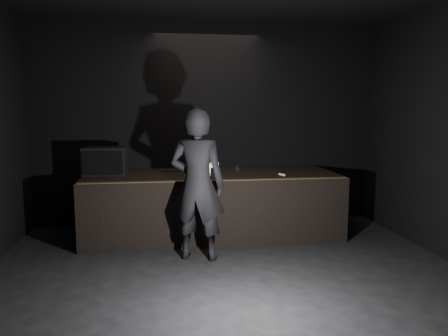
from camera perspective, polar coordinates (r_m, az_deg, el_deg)
name	(u,v)px	position (r m, az deg, el deg)	size (l,w,h in m)	color
ground	(242,309)	(4.69, 2.37, -17.87)	(7.00, 7.00, 0.00)	black
room_walls	(243,109)	(4.24, 2.52, 7.65)	(6.10, 7.10, 3.52)	black
stage_riser	(212,204)	(7.10, -1.59, -4.71)	(4.00, 1.50, 1.00)	black
riser_lip	(217,180)	(6.31, -0.88, -1.60)	(3.92, 0.10, 0.01)	brown
stage_monitor	(105,161)	(7.09, -15.24, 0.87)	(0.68, 0.52, 0.43)	black
cable	(191,171)	(7.29, -4.32, -0.34)	(0.02, 0.02, 0.97)	black
laptop	(210,172)	(6.81, -1.89, -0.54)	(0.32, 0.29, 0.19)	silver
beer_can	(213,174)	(6.43, -1.44, -0.73)	(0.07, 0.07, 0.17)	silver
plastic_cup	(237,168)	(7.23, 1.72, -0.02)	(0.09, 0.09, 0.11)	white
wii_remote	(282,174)	(6.87, 7.56, -0.84)	(0.03, 0.15, 0.03)	white
person	(197,185)	(5.86, -3.50, -2.22)	(0.74, 0.49, 2.04)	black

